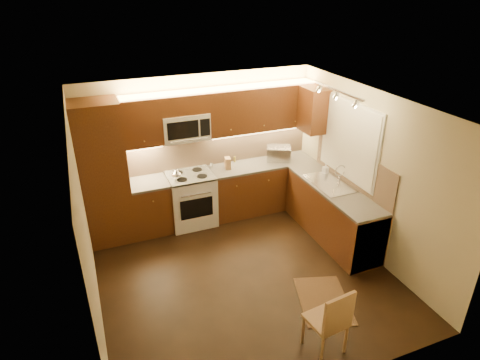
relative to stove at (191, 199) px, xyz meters
name	(u,v)px	position (x,y,z in m)	size (l,w,h in m)	color
floor	(245,274)	(0.30, -1.68, -0.46)	(4.00, 4.00, 0.01)	black
ceiling	(246,106)	(0.30, -1.68, 2.04)	(4.00, 4.00, 0.01)	beige
wall_back	(201,147)	(0.30, 0.32, 0.79)	(4.00, 0.01, 2.50)	#BCB08A
wall_front	(329,296)	(0.30, -3.67, 0.79)	(4.00, 0.01, 2.50)	#BCB08A
wall_left	(86,230)	(-1.70, -1.68, 0.79)	(0.01, 4.00, 2.50)	#BCB08A
wall_right	(370,175)	(2.30, -1.68, 0.79)	(0.01, 4.00, 2.50)	#BCB08A
pantry	(104,175)	(-1.35, 0.02, 0.69)	(0.70, 0.60, 2.30)	#3F1C0D
base_cab_back_left	(151,207)	(-0.69, 0.02, -0.03)	(0.62, 0.60, 0.86)	#3F1C0D
counter_back_left	(148,183)	(-0.69, 0.02, 0.42)	(0.62, 0.60, 0.04)	#3A3734
base_cab_back_right	(262,187)	(1.34, 0.02, -0.03)	(1.92, 0.60, 0.86)	#3F1C0D
counter_back_right	(262,164)	(1.34, 0.02, 0.42)	(1.92, 0.60, 0.04)	#3A3734
base_cab_right	(332,213)	(2.00, -1.28, -0.03)	(0.60, 2.00, 0.86)	#3F1C0D
counter_right	(335,189)	(2.00, -1.28, 0.42)	(0.60, 2.00, 0.04)	#3A3734
dishwasher	(358,236)	(2.00, -1.98, -0.03)	(0.58, 0.60, 0.84)	silver
backsplash_back	(220,147)	(0.65, 0.31, 0.74)	(3.30, 0.02, 0.60)	tan
backsplash_right	(352,167)	(2.29, -1.28, 0.74)	(0.02, 2.00, 0.60)	tan
upper_cab_back_left	(141,122)	(-0.69, 0.15, 1.42)	(0.62, 0.35, 0.75)	#3F1C0D
upper_cab_back_right	(261,108)	(1.34, 0.15, 1.42)	(1.92, 0.35, 0.75)	#3F1C0D
upper_cab_bridge	(183,103)	(0.00, 0.15, 1.63)	(0.76, 0.35, 0.31)	#3F1C0D
upper_cab_right_corner	(313,110)	(2.12, -0.28, 1.42)	(0.35, 0.50, 0.75)	#3F1C0D
stove	(191,199)	(0.00, 0.00, 0.00)	(0.76, 0.65, 0.92)	silver
microwave	(185,126)	(0.00, 0.14, 1.26)	(0.76, 0.38, 0.44)	silver
window_frame	(350,140)	(2.29, -1.12, 1.14)	(0.03, 1.44, 1.24)	silver
window_blinds	(348,141)	(2.27, -1.12, 1.14)	(0.02, 1.36, 1.16)	silver
sink	(330,180)	(2.00, -1.12, 0.52)	(0.52, 0.86, 0.15)	silver
faucet	(340,173)	(2.18, -1.12, 0.59)	(0.20, 0.04, 0.30)	silver
track_light_bar	(337,90)	(1.85, -1.27, 2.00)	(0.04, 1.20, 0.03)	silver
kettle	(176,174)	(-0.24, -0.09, 0.56)	(0.17, 0.17, 0.19)	silver
toaster_oven	(279,153)	(1.67, 0.05, 0.57)	(0.42, 0.31, 0.25)	silver
knife_block	(228,163)	(0.69, 0.04, 0.54)	(0.09, 0.14, 0.20)	#A9764C
spice_jar_a	(225,161)	(0.73, 0.26, 0.49)	(0.04, 0.04, 0.10)	silver
spice_jar_b	(235,159)	(0.91, 0.26, 0.49)	(0.04, 0.04, 0.10)	olive
spice_jar_c	(212,165)	(0.44, 0.17, 0.49)	(0.05, 0.05, 0.10)	silver
spice_jar_d	(227,160)	(0.76, 0.26, 0.49)	(0.04, 0.04, 0.10)	#93582C
soap_bottle	(325,169)	(2.14, -0.77, 0.53)	(0.08, 0.08, 0.18)	silver
rug	(324,300)	(1.07, -2.58, -0.45)	(0.63, 0.94, 0.01)	black
dining_chair	(326,318)	(0.64, -3.23, -0.01)	(0.40, 0.40, 0.90)	#A9764C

